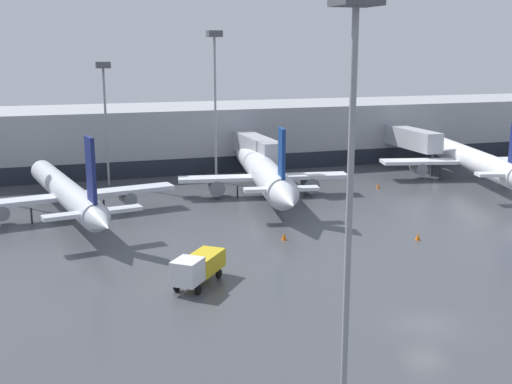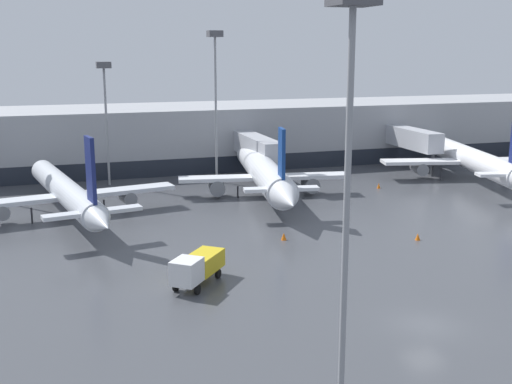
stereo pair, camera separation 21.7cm
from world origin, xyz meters
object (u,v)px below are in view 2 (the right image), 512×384
at_px(traffic_cone_2, 418,237).
at_px(traffic_cone_4, 379,186).
at_px(parked_jet_2, 264,172).
at_px(parked_jet_0, 466,157).
at_px(service_truck_1, 197,266).
at_px(apron_light_mast_2, 350,93).
at_px(traffic_cone_3, 284,236).
at_px(parked_jet_1, 67,192).
at_px(apron_light_mast_7, 215,65).
at_px(apron_light_mast_1, 105,87).

distance_m(traffic_cone_2, traffic_cone_4, 22.65).
bearing_deg(parked_jet_2, traffic_cone_2, -150.98).
xyz_separation_m(parked_jet_0, service_truck_1, (-43.75, -28.48, -1.52)).
height_order(parked_jet_0, apron_light_mast_2, apron_light_mast_2).
relative_size(parked_jet_0, apron_light_mast_2, 1.97).
bearing_deg(parked_jet_2, traffic_cone_3, 176.69).
relative_size(parked_jet_1, parked_jet_2, 0.92).
xyz_separation_m(service_truck_1, apron_light_mast_7, (10.82, 36.53, 13.91)).
distance_m(traffic_cone_3, traffic_cone_4, 26.11).
height_order(service_truck_1, traffic_cone_3, service_truck_1).
bearing_deg(apron_light_mast_1, traffic_cone_2, -53.69).
relative_size(service_truck_1, apron_light_mast_7, 0.29).
distance_m(traffic_cone_4, apron_light_mast_7, 26.01).
bearing_deg(parked_jet_0, traffic_cone_2, 150.40).
relative_size(parked_jet_0, apron_light_mast_7, 1.99).
bearing_deg(traffic_cone_2, traffic_cone_4, 70.77).
bearing_deg(traffic_cone_3, parked_jet_2, 77.30).
bearing_deg(parked_jet_2, parked_jet_1, 108.33).
bearing_deg(traffic_cone_4, parked_jet_1, -175.31).
relative_size(traffic_cone_2, apron_light_mast_1, 0.04).
bearing_deg(apron_light_mast_1, traffic_cone_3, -66.46).
height_order(service_truck_1, apron_light_mast_7, apron_light_mast_7).
relative_size(parked_jet_1, apron_light_mast_2, 1.62).
distance_m(parked_jet_0, apron_light_mast_7, 36.09).
relative_size(parked_jet_1, traffic_cone_2, 50.92).
xyz_separation_m(traffic_cone_3, apron_light_mast_1, (-13.19, 30.27, 12.36)).
xyz_separation_m(traffic_cone_2, apron_light_mast_1, (-25.05, 34.08, 12.38)).
height_order(parked_jet_0, parked_jet_2, parked_jet_2).
bearing_deg(parked_jet_0, parked_jet_2, 106.23).
height_order(parked_jet_0, traffic_cone_4, parked_jet_0).
xyz_separation_m(parked_jet_0, apron_light_mast_1, (-46.73, 10.68, 9.72)).
distance_m(parked_jet_0, apron_light_mast_1, 48.91).
height_order(parked_jet_1, apron_light_mast_2, apron_light_mast_2).
relative_size(service_truck_1, traffic_cone_3, 8.54).
bearing_deg(traffic_cone_4, service_truck_1, -138.14).
bearing_deg(service_truck_1, traffic_cone_4, 170.72).
bearing_deg(parked_jet_1, traffic_cone_2, -131.12).
xyz_separation_m(parked_jet_0, parked_jet_2, (-29.48, -1.55, -0.10)).
height_order(parked_jet_0, traffic_cone_2, parked_jet_0).
bearing_deg(traffic_cone_4, parked_jet_0, 8.10).
height_order(traffic_cone_2, traffic_cone_4, traffic_cone_4).
bearing_deg(apron_light_mast_1, parked_jet_1, -109.73).
bearing_deg(service_truck_1, traffic_cone_3, 169.92).
distance_m(traffic_cone_4, apron_light_mast_1, 37.02).
height_order(service_truck_1, traffic_cone_2, service_truck_1).
height_order(traffic_cone_2, traffic_cone_3, traffic_cone_3).
distance_m(parked_jet_2, apron_light_mast_7, 16.13).
relative_size(parked_jet_0, service_truck_1, 6.87).
xyz_separation_m(traffic_cone_3, traffic_cone_4, (19.32, 17.57, 0.03)).
height_order(parked_jet_1, apron_light_mast_1, apron_light_mast_1).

